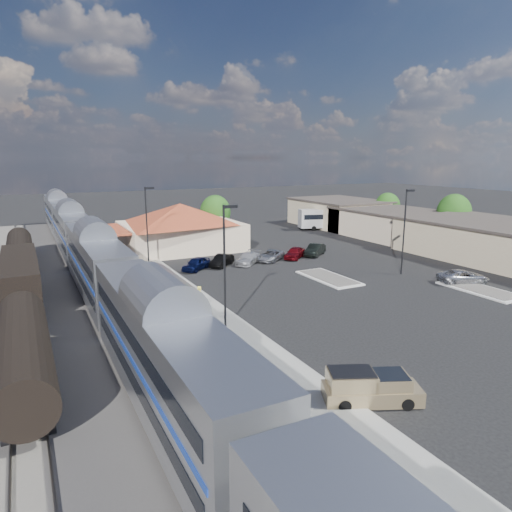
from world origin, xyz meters
name	(u,v)px	position (x,y,z in m)	size (l,w,h in m)	color
ground	(307,289)	(0.00, 0.00, 0.00)	(280.00, 280.00, 0.00)	black
railbed	(61,296)	(-21.00, 8.00, 0.06)	(16.00, 100.00, 0.12)	#4C4944
platform	(165,288)	(-12.00, 6.00, 0.09)	(5.50, 92.00, 0.18)	gray
passenger_train	(97,266)	(-18.00, 6.03, 2.87)	(3.00, 104.00, 5.55)	silver
freight_cars	(21,282)	(-24.00, 7.24, 1.93)	(2.80, 46.00, 4.00)	black
station_depot	(180,226)	(-4.56, 24.00, 3.13)	(18.35, 12.24, 6.20)	beige
buildings_east	(412,226)	(28.00, 14.28, 2.27)	(14.40, 51.40, 4.80)	#C6B28C
traffic_island_south	(329,278)	(4.00, 2.00, 0.10)	(3.30, 7.50, 0.21)	silver
traffic_island_north	(480,290)	(14.00, -8.00, 0.10)	(3.30, 7.50, 0.21)	silver
lamp_plat_s	(226,257)	(-10.90, -6.00, 5.34)	(1.08, 0.25, 9.00)	black
lamp_plat_n	(147,220)	(-10.90, 16.00, 5.34)	(1.08, 0.25, 9.00)	black
lamp_lot	(405,225)	(12.10, 0.00, 5.34)	(1.08, 0.25, 9.00)	black
tree_east_b	(454,212)	(34.00, 12.00, 4.22)	(4.94, 4.94, 6.96)	#382314
tree_east_c	(387,206)	(34.00, 26.00, 3.76)	(4.41, 4.41, 6.21)	#382314
tree_depot	(215,212)	(3.00, 30.00, 4.02)	(4.71, 4.71, 6.63)	#382314
pickup_truck	(372,388)	(-8.50, -18.78, 0.80)	(5.15, 3.61, 1.68)	tan
suv	(463,277)	(14.78, -5.50, 0.68)	(2.25, 4.89, 1.36)	#ABADB3
coach_bus	(330,218)	(24.00, 29.02, 2.03)	(11.20, 5.44, 3.52)	silver
person_a	(200,298)	(-11.25, -1.49, 1.13)	(0.70, 0.46, 1.91)	#E2D546
person_b	(172,295)	(-12.87, 0.76, 0.99)	(0.79, 0.61, 1.62)	silver
parked_car_a	(196,264)	(-6.77, 11.81, 0.70)	(1.66, 4.12, 1.40)	#0C133D
parked_car_b	(222,260)	(-3.57, 12.11, 0.68)	(1.43, 4.11, 1.35)	black
parked_car_c	(248,258)	(-0.37, 11.81, 0.67)	(1.87, 4.60, 1.33)	silver
parked_car_d	(271,255)	(2.83, 12.11, 0.64)	(2.12, 4.59, 1.28)	#93959B
parked_car_e	(295,253)	(6.03, 11.81, 0.71)	(1.68, 4.19, 1.43)	maroon
parked_car_f	(315,250)	(9.23, 12.11, 0.74)	(1.56, 4.48, 1.48)	black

